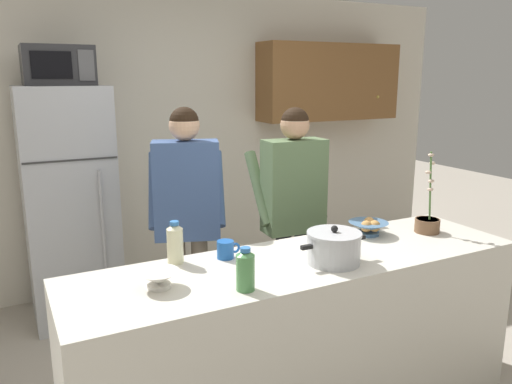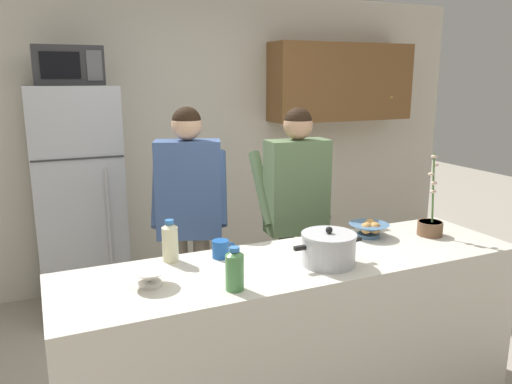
{
  "view_description": "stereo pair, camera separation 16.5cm",
  "coord_description": "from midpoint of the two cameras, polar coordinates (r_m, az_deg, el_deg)",
  "views": [
    {
      "loc": [
        -1.37,
        -2.11,
        1.86
      ],
      "look_at": [
        0.0,
        0.55,
        1.17
      ],
      "focal_mm": 35.21,
      "sensor_mm": 36.0,
      "label": 1
    },
    {
      "loc": [
        -1.22,
        -2.18,
        1.86
      ],
      "look_at": [
        0.0,
        0.55,
        1.17
      ],
      "focal_mm": 35.21,
      "sensor_mm": 36.0,
      "label": 2
    }
  ],
  "objects": [
    {
      "name": "back_wall_unit",
      "position": [
        4.7,
        -7.81,
        7.07
      ],
      "size": [
        6.0,
        0.48,
        2.6
      ],
      "color": "silver",
      "rests_on": "ground"
    },
    {
      "name": "bottle_mid_counter",
      "position": [
        2.27,
        -3.31,
        -8.79
      ],
      "size": [
        0.08,
        0.08,
        0.2
      ],
      "color": "#4C8C4C",
      "rests_on": "kitchen_island"
    },
    {
      "name": "person_near_pot",
      "position": [
        3.34,
        -9.27,
        -1.23
      ],
      "size": [
        0.6,
        0.54,
        1.67
      ],
      "color": "#726656",
      "rests_on": "ground"
    },
    {
      "name": "person_by_sink",
      "position": [
        3.46,
        2.87,
        -0.74
      ],
      "size": [
        0.52,
        0.44,
        1.66
      ],
      "color": "black",
      "rests_on": "ground"
    },
    {
      "name": "refrigerator",
      "position": [
        4.12,
        -21.49,
        -1.41
      ],
      "size": [
        0.64,
        0.68,
        1.8
      ],
      "color": "#B7BABF",
      "rests_on": "ground"
    },
    {
      "name": "cooking_pot",
      "position": [
        2.61,
        7.04,
        -6.28
      ],
      "size": [
        0.39,
        0.28,
        0.2
      ],
      "color": "silver",
      "rests_on": "kitchen_island"
    },
    {
      "name": "kitchen_island",
      "position": [
        2.87,
        3.53,
        -16.23
      ],
      "size": [
        2.5,
        0.68,
        0.92
      ],
      "primitive_type": "cube",
      "color": "silver",
      "rests_on": "ground"
    },
    {
      "name": "bottle_near_edge",
      "position": [
        2.63,
        -10.97,
        -5.69
      ],
      "size": [
        0.08,
        0.08,
        0.22
      ],
      "color": "beige",
      "rests_on": "kitchen_island"
    },
    {
      "name": "coffee_mug",
      "position": [
        2.68,
        -5.21,
        -6.54
      ],
      "size": [
        0.13,
        0.09,
        0.1
      ],
      "color": "#1E59B2",
      "rests_on": "kitchen_island"
    },
    {
      "name": "bread_bowl",
      "position": [
        3.1,
        11.2,
        -3.92
      ],
      "size": [
        0.24,
        0.24,
        0.1
      ],
      "color": "#4C7299",
      "rests_on": "kitchen_island"
    },
    {
      "name": "microwave",
      "position": [
        3.99,
        -22.72,
        13.12
      ],
      "size": [
        0.48,
        0.37,
        0.28
      ],
      "color": "#2D2D30",
      "rests_on": "refrigerator"
    },
    {
      "name": "empty_bowl",
      "position": [
        2.37,
        -12.98,
        -9.55
      ],
      "size": [
        0.19,
        0.19,
        0.08
      ],
      "color": "white",
      "rests_on": "kitchen_island"
    },
    {
      "name": "potted_orchid",
      "position": [
        3.24,
        17.53,
        -3.18
      ],
      "size": [
        0.15,
        0.15,
        0.5
      ],
      "color": "brown",
      "rests_on": "kitchen_island"
    }
  ]
}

